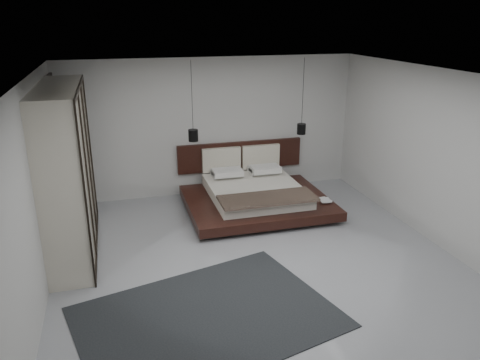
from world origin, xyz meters
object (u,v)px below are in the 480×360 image
object	(u,v)px
rug	(207,317)
pendant_right	(301,129)
pendant_left	(193,135)
wardrobe	(67,171)
bed	(255,194)
lattice_screen	(58,149)

from	to	relation	value
rug	pendant_right	bearing A→B (deg)	53.40
pendant_left	wardrobe	distance (m)	2.52
wardrobe	bed	bearing A→B (deg)	14.42
lattice_screen	pendant_left	world-z (taller)	pendant_left
pendant_right	rug	world-z (taller)	pendant_right
lattice_screen	wardrobe	distance (m)	1.40
pendant_right	wardrobe	xyz separation A→B (m)	(-4.38, -1.26, -0.11)
lattice_screen	wardrobe	xyz separation A→B (m)	(0.25, -1.38, 0.00)
lattice_screen	rug	size ratio (longest dim) A/B	0.84
lattice_screen	bed	world-z (taller)	lattice_screen
pendant_left	pendant_right	xyz separation A→B (m)	(2.20, 0.00, -0.01)
pendant_right	pendant_left	bearing A→B (deg)	-180.00
lattice_screen	pendant_right	bearing A→B (deg)	-1.57
pendant_left	pendant_right	size ratio (longest dim) A/B	0.99
lattice_screen	pendant_right	distance (m)	4.64
lattice_screen	rug	bearing A→B (deg)	-63.23
pendant_left	rug	distance (m)	3.96
bed	pendant_left	distance (m)	1.64
lattice_screen	rug	distance (m)	4.44
pendant_right	wardrobe	distance (m)	4.56
pendant_left	lattice_screen	bearing A→B (deg)	177.01
wardrobe	pendant_left	bearing A→B (deg)	29.88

